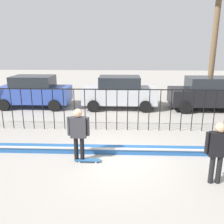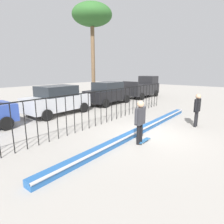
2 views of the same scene
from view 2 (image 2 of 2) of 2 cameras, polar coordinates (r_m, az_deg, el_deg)
ground_plane at (r=8.85m, az=10.82°, el=-6.84°), size 60.00×60.00×0.00m
bowl_coping_ledge at (r=9.01m, az=8.28°, el=-5.58°), size 11.00×0.40×0.27m
perimeter_fence at (r=10.11m, az=-3.36°, el=2.43°), size 14.04×0.04×1.84m
skateboarder at (r=7.49m, az=8.45°, el=-1.94°), size 0.71×0.27×1.75m
skateboard at (r=7.99m, az=9.62°, el=-8.49°), size 0.80×0.20×0.07m
camera_operator at (r=10.66m, az=24.29°, el=1.33°), size 0.70×0.26×1.72m
parked_car_silver at (r=13.06m, az=-16.17°, el=3.55°), size 4.30×2.12×1.90m
parked_car_black at (r=16.42m, az=-1.24°, el=5.80°), size 4.30×2.12×1.90m
pickup_truck at (r=20.97m, az=9.26°, el=7.30°), size 4.70×2.12×2.24m
palm_tree_tall at (r=19.41m, az=-6.02°, el=26.75°), size 3.66×3.66×8.83m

